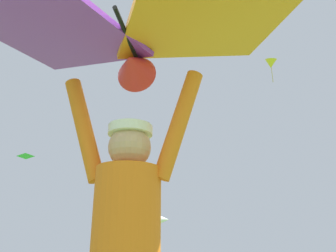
# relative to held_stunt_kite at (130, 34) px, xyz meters

# --- Properties ---
(held_stunt_kite) EXTENTS (2.12, 1.16, 0.43)m
(held_stunt_kite) POSITION_rel_held_stunt_kite_xyz_m (0.00, 0.00, 0.00)
(held_stunt_kite) COLOR black
(distant_kite_green_mid_right) EXTENTS (0.74, 0.74, 0.16)m
(distant_kite_green_mid_right) POSITION_rel_held_stunt_kite_xyz_m (-7.21, 12.46, 2.85)
(distant_kite_green_mid_right) COLOR green
(distant_kite_yellow_low_left) EXTENTS (1.70, 1.90, 3.18)m
(distant_kite_yellow_low_left) POSITION_rel_held_stunt_kite_xyz_m (9.47, 34.44, 19.69)
(distant_kite_yellow_low_left) COLOR yellow
(marker_flag) EXTENTS (0.30, 0.24, 2.00)m
(marker_flag) POSITION_rel_held_stunt_kite_xyz_m (-0.67, 8.78, -0.42)
(marker_flag) COLOR silver
(marker_flag) RESTS_ON ground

